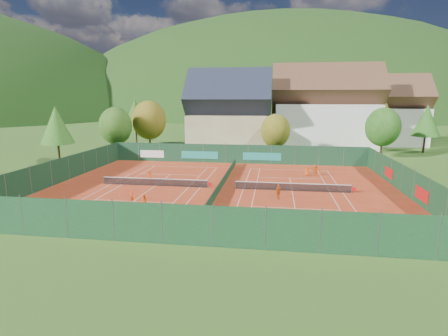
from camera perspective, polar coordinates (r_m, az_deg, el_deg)
ground at (r=40.28m, az=-0.41°, el=-3.37°), size 600.00×600.00×0.00m
clay_pad at (r=40.27m, az=-0.41°, el=-3.34°), size 40.00×32.00×0.01m
court_markings_left at (r=42.19m, az=-11.23°, el=-2.87°), size 11.03×23.83×0.00m
court_markings_right at (r=39.89m, az=11.05°, el=-3.69°), size 11.03×23.83×0.00m
tennis_net_left at (r=42.02m, az=-11.05°, el=-2.23°), size 13.30×0.10×1.02m
tennis_net_right at (r=39.78m, az=11.30°, el=-3.00°), size 13.30×0.10×1.02m
court_divider at (r=40.15m, az=-0.41°, el=-2.66°), size 0.03×28.80×1.00m
fence_north at (r=55.56m, az=1.61°, el=2.28°), size 40.00×0.10×3.00m
fence_south at (r=24.84m, az=-6.06°, el=-9.25°), size 40.00×0.04×3.00m
fence_west at (r=47.21m, az=-25.17°, el=-0.38°), size 0.04×32.00×3.00m
fence_east at (r=41.98m, az=27.71°, el=-1.98°), size 0.09×32.00×3.00m
chalet at (r=69.18m, az=0.88°, el=8.37°), size 16.20×12.00×16.00m
hotel_block_a at (r=75.25m, az=16.18°, el=8.75°), size 21.60×11.00×17.25m
hotel_block_b at (r=86.04m, az=24.79°, el=7.92°), size 17.28×10.00×15.50m
tree_west_front at (r=64.99m, az=-17.29°, el=6.58°), size 5.72×5.72×8.69m
tree_west_mid at (r=68.91m, az=-12.14°, el=7.65°), size 6.44×6.44×9.78m
tree_west_back at (r=78.50m, az=-14.28°, el=8.46°), size 5.60×5.60×10.00m
tree_center at (r=60.76m, az=8.39°, el=6.03°), size 5.01×5.01×7.60m
tree_east_front at (r=65.26m, az=24.50°, el=6.10°), size 5.72×5.72×8.69m
tree_east_mid at (r=76.02m, az=30.18°, el=6.69°), size 5.04×5.04×9.00m
tree_west_side at (r=60.96m, az=-25.70°, el=6.33°), size 5.04×5.04×9.00m
tree_east_back at (r=81.12m, az=22.85°, el=8.02°), size 7.15×7.15×10.86m
mountain_backdrop at (r=277.45m, az=12.81°, el=0.71°), size 820.00×530.00×242.00m
ball_hopper at (r=28.40m, az=23.09°, el=-9.49°), size 0.34×0.34×0.80m
loose_ball_0 at (r=39.04m, az=-16.66°, el=-4.26°), size 0.07×0.07×0.07m
loose_ball_1 at (r=27.90m, az=1.62°, el=-10.06°), size 0.07×0.07×0.07m
loose_ball_2 at (r=46.56m, az=0.62°, el=-1.29°), size 0.07×0.07×0.07m
loose_ball_3 at (r=49.75m, az=-4.36°, el=-0.50°), size 0.07×0.07×0.07m
loose_ball_4 at (r=39.73m, az=16.94°, el=-4.01°), size 0.07×0.07×0.07m
player_left_near at (r=35.99m, az=-14.83°, el=-4.53°), size 0.53×0.48×1.21m
player_left_mid at (r=34.20m, az=-12.91°, el=-5.23°), size 0.73×0.65×1.25m
player_left_far at (r=44.48m, az=-12.08°, el=-1.31°), size 0.92×0.61×1.32m
player_right_near at (r=36.38m, az=8.86°, el=-3.86°), size 0.88×0.89×1.51m
player_right_far_a at (r=48.00m, az=13.33°, el=-0.43°), size 0.69×0.47×1.34m
player_right_far_b at (r=47.98m, az=14.69°, el=-0.39°), size 1.44×0.53×1.53m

